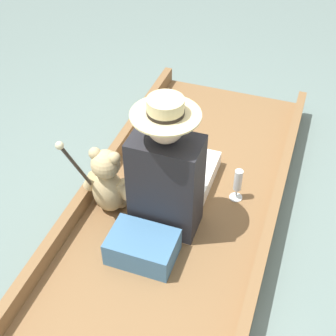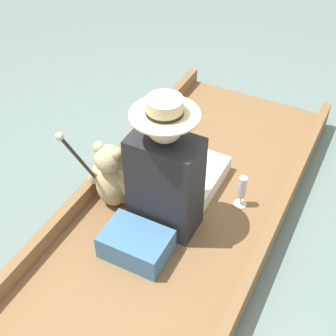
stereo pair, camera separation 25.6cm
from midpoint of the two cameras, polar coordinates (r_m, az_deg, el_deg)
name	(u,v)px [view 2 (the right image)]	position (r m, az deg, el deg)	size (l,w,h in m)	color
ground_plane	(179,221)	(2.98, 3.87, -6.60)	(16.00, 16.00, 0.00)	slate
punt_boat	(180,214)	(2.93, 3.93, -5.78)	(1.18, 2.85, 0.22)	brown
seat_cushion	(136,244)	(2.62, -1.09, -9.38)	(0.37, 0.26, 0.15)	teal
seated_person	(172,175)	(2.65, 3.21, -0.99)	(0.39, 0.80, 0.88)	white
teddy_bear	(111,177)	(2.79, -4.35, -1.23)	(0.33, 0.19, 0.47)	tan
wine_glass	(242,189)	(2.89, 11.55, -2.61)	(0.08, 0.08, 0.23)	silver
walking_cane	(81,161)	(2.62, -7.87, 0.75)	(0.04, 0.36, 0.70)	#2D2823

